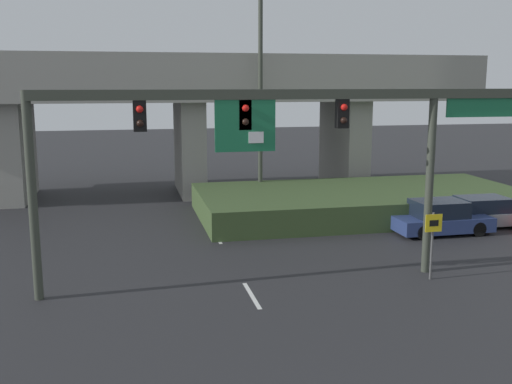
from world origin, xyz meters
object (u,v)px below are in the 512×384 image
speed_limit_sign (433,236)px  highway_light_pole_near (260,37)px  parked_sedan_mid_right (484,213)px  signal_gantry (276,128)px  parked_sedan_near_right (440,218)px

speed_limit_sign → highway_light_pole_near: (-2.88, 13.79, 7.46)m
speed_limit_sign → parked_sedan_mid_right: 9.05m
highway_light_pole_near → parked_sedan_mid_right: bearing=-38.6°
signal_gantry → parked_sedan_near_right: bearing=29.2°
parked_sedan_mid_right → parked_sedan_near_right: bearing=-162.7°
signal_gantry → speed_limit_sign: bearing=-8.8°
signal_gantry → highway_light_pole_near: 13.72m
highway_light_pole_near → parked_sedan_near_right: highway_light_pole_near is taller
speed_limit_sign → parked_sedan_near_right: speed_limit_sign is taller
parked_sedan_near_right → parked_sedan_mid_right: bearing=16.1°
signal_gantry → highway_light_pole_near: highway_light_pole_near is taller
speed_limit_sign → parked_sedan_mid_right: speed_limit_sign is taller
speed_limit_sign → parked_sedan_mid_right: (6.22, 6.52, -0.88)m
highway_light_pole_near → parked_sedan_near_right: (6.39, -8.07, -8.29)m
highway_light_pole_near → parked_sedan_near_right: size_ratio=4.01×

